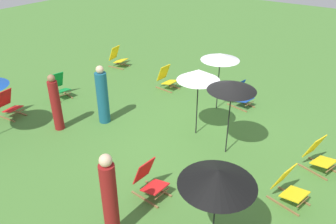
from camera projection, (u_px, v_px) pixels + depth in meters
ground_plane at (204, 141)px, 9.15m from camera, size 40.00×40.00×0.00m
deckchair_1 at (9, 105)px, 10.19m from camera, size 0.56×0.81×0.83m
deckchair_2 at (289, 187)px, 6.98m from camera, size 0.63×0.85×0.83m
deckchair_3 at (241, 95)px, 10.77m from camera, size 0.61×0.84×0.83m
deckchair_4 at (167, 78)px, 11.96m from camera, size 0.54×0.80×0.83m
deckchair_5 at (118, 58)px, 13.85m from camera, size 0.56×0.81×0.83m
deckchair_6 at (59, 87)px, 11.35m from camera, size 0.62×0.84×0.83m
deckchair_7 at (319, 155)px, 7.94m from camera, size 0.68×0.87×0.83m
deckchair_8 at (149, 180)px, 7.16m from camera, size 0.53×0.79×0.83m
umbrella_1 at (232, 86)px, 7.81m from camera, size 1.16×1.16×1.97m
umbrella_2 at (218, 177)px, 5.33m from camera, size 1.29×1.29×1.75m
umbrella_3 at (198, 75)px, 8.65m from camera, size 1.13×1.13×1.90m
umbrella_4 at (220, 57)px, 9.97m from camera, size 1.16×1.16×1.82m
person_0 at (56, 104)px, 9.33m from camera, size 0.38×0.38×1.66m
person_1 at (110, 199)px, 5.92m from camera, size 0.34×0.34×1.85m
person_2 at (102, 96)px, 9.67m from camera, size 0.35×0.35×1.75m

